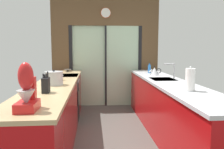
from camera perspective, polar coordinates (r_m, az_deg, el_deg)
name	(u,v)px	position (r m, az deg, el deg)	size (l,w,h in m)	color
ground_plane	(112,131)	(4.17, -0.08, -13.94)	(5.04, 7.60, 0.02)	#4C4742
back_wall_unit	(106,45)	(5.69, -1.60, 7.34)	(2.64, 0.12, 2.70)	brown
left_counter_run	(55,114)	(3.61, -14.21, -9.51)	(0.62, 3.80, 0.92)	#AD0C0F
right_counter_run	(168,108)	(3.92, 13.80, -8.21)	(0.62, 3.80, 0.92)	#AD0C0F
sink_faucet	(172,68)	(4.09, 14.91, 1.46)	(0.19, 0.02, 0.27)	#B7BABC
oven_range	(64,98)	(4.68, -11.97, -5.82)	(0.60, 0.60, 0.92)	black
mixing_bowl_near	(59,78)	(3.90, -13.15, -0.78)	(0.16, 0.16, 0.08)	silver
mixing_bowl_far	(68,70)	(5.23, -11.04, 1.02)	(0.18, 0.18, 0.06)	#514C47
knife_block	(46,85)	(2.85, -16.25, -2.53)	(0.08, 0.14, 0.26)	black
stand_mixer	(27,92)	(2.09, -20.54, -4.16)	(0.17, 0.27, 0.42)	red
stock_pot	(54,78)	(3.42, -14.35, -0.91)	(0.27, 0.27, 0.22)	#B7BABC
kettle	(155,71)	(4.57, 10.61, 0.81)	(0.25, 0.18, 0.18)	#B7BABC
soap_bottle	(149,69)	(4.96, 9.35, 1.43)	(0.06, 0.06, 0.22)	#286BB7
paper_towel_roll	(190,80)	(3.01, 18.99, -1.27)	(0.14, 0.14, 0.31)	#B7BABC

